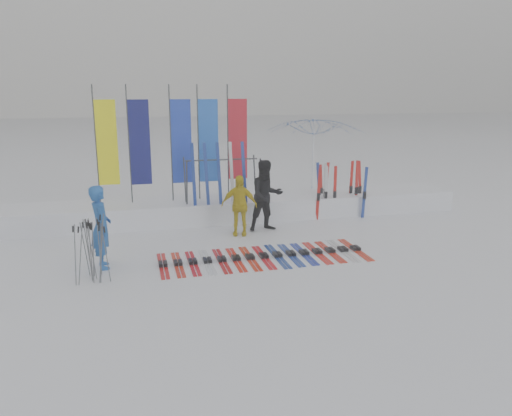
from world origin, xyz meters
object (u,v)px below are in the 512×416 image
object	(u,v)px
ski_rack	(222,174)
person_black	(266,196)
ski_row	(264,256)
person_blue	(101,227)
person_yellow	(239,205)
tent_canopy	(314,159)

from	to	relation	value
ski_rack	person_black	bearing A→B (deg)	-47.54
person_black	ski_row	size ratio (longest dim) A/B	0.41
person_blue	ski_rack	bearing A→B (deg)	-55.96
person_black	person_yellow	distance (m)	0.84
ski_row	tent_canopy	bearing A→B (deg)	59.14
person_blue	person_black	xyz separation A→B (m)	(4.09, 1.91, 0.06)
person_blue	person_black	bearing A→B (deg)	-74.78
person_yellow	ski_row	size ratio (longest dim) A/B	0.34
person_black	ski_row	bearing A→B (deg)	-113.96
person_yellow	ski_row	bearing A→B (deg)	-68.82
person_black	tent_canopy	distance (m)	3.95
person_yellow	ski_row	distance (m)	2.04
person_black	person_yellow	xyz separation A→B (m)	(-0.79, -0.24, -0.16)
person_blue	person_yellow	world-z (taller)	person_blue
tent_canopy	ski_rack	distance (m)	3.97
person_black	ski_rack	world-z (taller)	person_black
person_blue	tent_canopy	size ratio (longest dim) A/B	0.55
person_blue	tent_canopy	distance (m)	8.23
person_black	person_blue	bearing A→B (deg)	-162.34
person_blue	person_yellow	size ratio (longest dim) A/B	1.13
tent_canopy	ski_rack	bearing A→B (deg)	-150.15
person_black	ski_row	distance (m)	2.41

